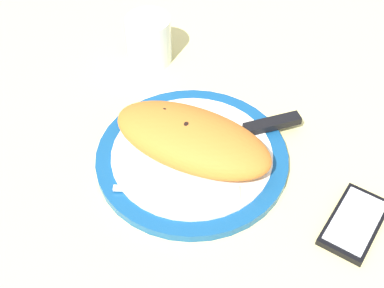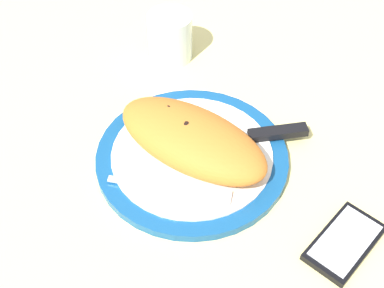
{
  "view_description": "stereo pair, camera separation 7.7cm",
  "coord_description": "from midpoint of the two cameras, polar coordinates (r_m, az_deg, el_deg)",
  "views": [
    {
      "loc": [
        11.16,
        -51.05,
        60.89
      ],
      "look_at": [
        0.0,
        0.0,
        3.65
      ],
      "focal_mm": 49.98,
      "sensor_mm": 36.0,
      "label": 1
    },
    {
      "loc": [
        18.58,
        -48.84,
        60.89
      ],
      "look_at": [
        0.0,
        0.0,
        3.65
      ],
      "focal_mm": 49.98,
      "sensor_mm": 36.0,
      "label": 2
    }
  ],
  "objects": [
    {
      "name": "knife",
      "position": [
        0.82,
        9.67,
        0.75
      ],
      "size": [
        20.56,
        13.07,
        1.2
      ],
      "color": "silver",
      "rests_on": "plate"
    },
    {
      "name": "fork",
      "position": [
        0.74,
        1.77,
        -5.12
      ],
      "size": [
        17.63,
        4.4,
        0.4
      ],
      "color": "silver",
      "rests_on": "plate"
    },
    {
      "name": "ground_plane",
      "position": [
        0.81,
        2.72,
        -2.6
      ],
      "size": [
        150.0,
        150.0,
        3.0
      ],
      "primitive_type": "cube",
      "color": "#E5D684"
    },
    {
      "name": "water_glass",
      "position": [
        0.96,
        0.01,
        11.06
      ],
      "size": [
        7.78,
        7.78,
        8.5
      ],
      "color": "silver",
      "rests_on": "ground_plane"
    },
    {
      "name": "calzone",
      "position": [
        0.76,
        3.09,
        0.2
      ],
      "size": [
        26.2,
        17.02,
        6.12
      ],
      "color": "orange",
      "rests_on": "plate"
    },
    {
      "name": "plate",
      "position": [
        0.8,
        2.78,
        -1.54
      ],
      "size": [
        28.65,
        28.65,
        1.65
      ],
      "color": "navy",
      "rests_on": "ground_plane"
    },
    {
      "name": "smartphone",
      "position": [
        0.75,
        18.92,
        -10.09
      ],
      "size": [
        9.99,
        12.94,
        1.16
      ],
      "color": "black",
      "rests_on": "ground_plane"
    }
  ]
}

